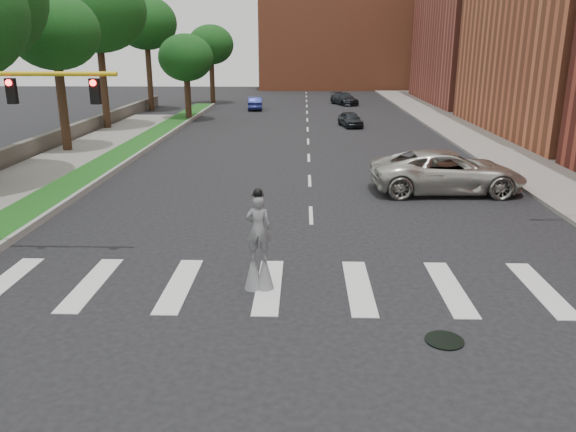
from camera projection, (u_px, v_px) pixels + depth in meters
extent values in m
plane|color=black|center=(314.00, 302.00, 15.07)|extent=(160.00, 160.00, 0.00)
cube|color=#154B15|center=(122.00, 155.00, 34.45)|extent=(2.00, 60.00, 0.25)
cube|color=gray|center=(139.00, 155.00, 34.42)|extent=(0.20, 60.00, 0.28)
cube|color=gray|center=(490.00, 144.00, 38.60)|extent=(5.00, 90.00, 0.18)
cube|color=#524D46|center=(47.00, 142.00, 36.39)|extent=(0.50, 56.00, 1.10)
cylinder|color=black|center=(444.00, 340.00, 13.07)|extent=(0.90, 0.90, 0.04)
cube|color=#9C4739|center=(503.00, 13.00, 63.16)|extent=(16.00, 22.00, 20.00)
cube|color=#B75B39|center=(345.00, 28.00, 86.81)|extent=(26.00, 14.00, 18.00)
cylinder|color=gold|center=(29.00, 74.00, 16.46)|extent=(5.20, 0.14, 0.14)
cube|color=black|center=(12.00, 91.00, 16.62)|extent=(0.28, 0.18, 0.75)
cylinder|color=#FF0C0C|center=(9.00, 83.00, 16.46)|extent=(0.18, 0.06, 0.18)
cube|color=black|center=(95.00, 91.00, 16.56)|extent=(0.28, 0.18, 0.75)
cylinder|color=#FF0C0C|center=(93.00, 83.00, 16.39)|extent=(0.18, 0.06, 0.18)
cylinder|color=#311E13|center=(265.00, 275.00, 15.76)|extent=(0.07, 0.07, 0.86)
cylinder|color=#311E13|center=(253.00, 274.00, 15.78)|extent=(0.07, 0.07, 0.86)
cone|color=slate|center=(265.00, 271.00, 15.73)|extent=(0.52, 0.52, 1.08)
cone|color=slate|center=(253.00, 271.00, 15.75)|extent=(0.52, 0.52, 1.08)
imported|color=slate|center=(258.00, 228.00, 15.37)|extent=(0.70, 0.48, 1.88)
sphere|color=black|center=(258.00, 193.00, 15.08)|extent=(0.26, 0.26, 0.26)
cylinder|color=black|center=(258.00, 195.00, 15.09)|extent=(0.34, 0.34, 0.02)
cube|color=yellow|center=(259.00, 209.00, 15.35)|extent=(0.22, 0.05, 0.10)
imported|color=beige|center=(447.00, 172.00, 26.01)|extent=(7.10, 3.45, 1.95)
imported|color=black|center=(350.00, 119.00, 46.88)|extent=(2.20, 3.89, 1.25)
imported|color=navy|center=(255.00, 103.00, 59.10)|extent=(1.71, 4.20, 1.35)
imported|color=black|center=(344.00, 99.00, 63.98)|extent=(3.48, 4.98, 1.34)
cylinder|color=#311E13|center=(63.00, 105.00, 35.03)|extent=(0.56, 0.56, 6.03)
ellipsoid|color=#103714|center=(54.00, 31.00, 33.75)|extent=(5.40, 5.40, 4.59)
cylinder|color=#311E13|center=(104.00, 84.00, 44.37)|extent=(0.56, 0.56, 7.26)
ellipsoid|color=#103714|center=(97.00, 10.00, 42.76)|extent=(7.47, 7.47, 6.35)
cylinder|color=#311E13|center=(149.00, 75.00, 57.48)|extent=(0.56, 0.56, 7.13)
ellipsoid|color=#103714|center=(146.00, 23.00, 55.99)|extent=(6.16, 6.16, 5.24)
cylinder|color=#311E13|center=(188.00, 96.00, 50.36)|extent=(0.56, 0.56, 4.30)
ellipsoid|color=#103714|center=(186.00, 58.00, 49.38)|extent=(4.82, 4.82, 4.09)
cylinder|color=#311E13|center=(212.00, 80.00, 64.57)|extent=(0.56, 0.56, 5.30)
ellipsoid|color=#103714|center=(211.00, 45.00, 63.41)|extent=(5.18, 5.18, 4.40)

